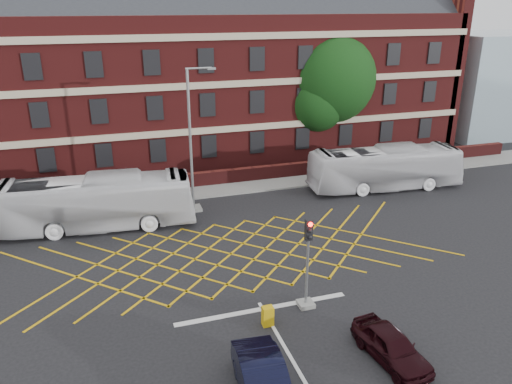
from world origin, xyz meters
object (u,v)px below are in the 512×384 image
object	(u,v)px
car_maroon	(391,346)
street_lamp	(192,164)
bus_right	(385,168)
direction_signs	(5,193)
utility_cabinet	(268,316)
car_navy	(264,384)
traffic_light_near	(307,272)
bus_left	(95,203)
deciduous_tree	(328,85)

from	to	relation	value
car_maroon	street_lamp	world-z (taller)	street_lamp
bus_right	direction_signs	distance (m)	26.02
car_maroon	direction_signs	size ratio (longest dim) A/B	1.68
direction_signs	utility_cabinet	size ratio (longest dim) A/B	2.47
car_maroon	car_navy	bearing A→B (deg)	179.05
bus_right	car_navy	distance (m)	22.97
traffic_light_near	direction_signs	xyz separation A→B (m)	(-14.30, 15.83, -0.39)
car_maroon	direction_signs	world-z (taller)	direction_signs
bus_right	car_maroon	distance (m)	19.40
bus_left	direction_signs	world-z (taller)	bus_left
bus_left	street_lamp	size ratio (longest dim) A/B	1.28
car_navy	utility_cabinet	xyz separation A→B (m)	(1.53, 4.05, -0.28)
car_navy	traffic_light_near	bearing A→B (deg)	57.97
car_maroon	utility_cabinet	xyz separation A→B (m)	(-3.78, 3.50, -0.18)
traffic_light_near	utility_cabinet	world-z (taller)	traffic_light_near
deciduous_tree	utility_cabinet	size ratio (longest dim) A/B	12.10
bus_right	deciduous_tree	world-z (taller)	deciduous_tree
deciduous_tree	direction_signs	xyz separation A→B (m)	(-25.38, -5.87, -4.86)
street_lamp	traffic_light_near	bearing A→B (deg)	-78.27
traffic_light_near	deciduous_tree	bearing A→B (deg)	62.95
bus_right	traffic_light_near	distance (m)	16.89
car_navy	bus_left	bearing A→B (deg)	112.04
car_maroon	deciduous_tree	distance (m)	28.25
bus_right	traffic_light_near	size ratio (longest dim) A/B	2.64
street_lamp	utility_cabinet	bearing A→B (deg)	-87.86
deciduous_tree	street_lamp	distance (m)	16.73
car_navy	deciduous_tree	distance (m)	30.89
utility_cabinet	street_lamp	bearing A→B (deg)	92.14
direction_signs	utility_cabinet	xyz separation A→B (m)	(12.18, -16.66, -0.93)
car_navy	deciduous_tree	xyz separation A→B (m)	(14.73, 26.58, 5.51)
traffic_light_near	bus_right	bearing A→B (deg)	47.13
car_navy	traffic_light_near	distance (m)	6.18
deciduous_tree	direction_signs	world-z (taller)	deciduous_tree
car_maroon	utility_cabinet	size ratio (longest dim) A/B	4.14
street_lamp	utility_cabinet	size ratio (longest dim) A/B	10.35
bus_left	deciduous_tree	distance (m)	22.74
bus_right	direction_signs	size ratio (longest dim) A/B	5.13
deciduous_tree	car_maroon	bearing A→B (deg)	-109.88
deciduous_tree	traffic_light_near	bearing A→B (deg)	-117.05
bus_left	utility_cabinet	bearing A→B (deg)	-146.12
bus_right	car_maroon	xyz separation A→B (m)	(-9.82, -16.70, -0.94)
bus_left	bus_right	bearing A→B (deg)	-82.22
street_lamp	bus_left	bearing A→B (deg)	-171.34
bus_right	utility_cabinet	size ratio (longest dim) A/B	12.66
car_maroon	traffic_light_near	xyz separation A→B (m)	(-1.67, 4.33, 1.14)
traffic_light_near	street_lamp	xyz separation A→B (m)	(-2.61, 12.59, 1.43)
deciduous_tree	traffic_light_near	world-z (taller)	deciduous_tree
traffic_light_near	bus_left	bearing A→B (deg)	127.03
car_navy	street_lamp	xyz separation A→B (m)	(1.03, 17.46, 2.47)
bus_left	street_lamp	bearing A→B (deg)	-75.61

